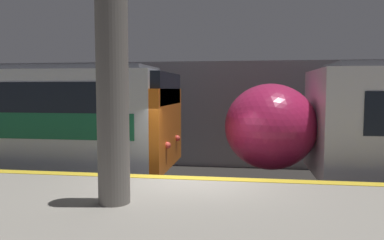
% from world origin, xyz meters
% --- Properties ---
extents(ground_plane, '(120.00, 120.00, 0.00)m').
position_xyz_m(ground_plane, '(0.00, 0.00, 0.00)').
color(ground_plane, '#282623').
extents(station_rear_barrier, '(50.00, 0.15, 4.01)m').
position_xyz_m(station_rear_barrier, '(0.00, 6.52, 2.01)').
color(station_rear_barrier, '#939399').
rests_on(station_rear_barrier, ground).
extents(support_pillar_near, '(0.51, 0.51, 3.46)m').
position_xyz_m(support_pillar_near, '(-0.98, -1.98, 2.86)').
color(support_pillar_near, slate).
rests_on(support_pillar_near, platform).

